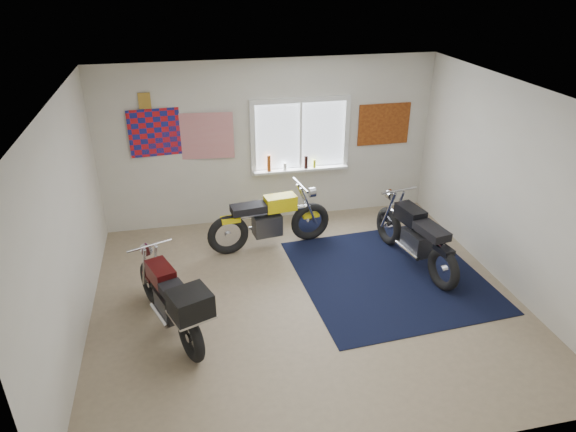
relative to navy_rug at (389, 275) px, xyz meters
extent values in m
plane|color=#9E896B|center=(-1.30, -0.30, -0.01)|extent=(5.50, 5.50, 0.00)
plane|color=white|center=(-1.30, -0.30, 2.69)|extent=(5.50, 5.50, 0.00)
plane|color=silver|center=(-1.30, 2.20, 1.34)|extent=(5.50, 0.00, 5.50)
plane|color=silver|center=(-1.30, -2.80, 1.34)|extent=(5.50, 0.00, 5.50)
plane|color=silver|center=(-4.05, -0.30, 1.34)|extent=(0.00, 5.00, 5.00)
plane|color=silver|center=(1.45, -0.30, 1.34)|extent=(0.00, 5.00, 5.00)
cube|color=black|center=(0.00, 0.00, 0.00)|extent=(2.65, 2.74, 0.01)
cube|color=white|center=(-0.80, 2.18, 1.44)|extent=(1.50, 0.02, 1.10)
cube|color=white|center=(-0.80, 2.17, 2.03)|extent=(1.66, 0.06, 0.08)
cube|color=white|center=(-0.80, 2.17, 0.85)|extent=(1.66, 0.06, 0.08)
cube|color=white|center=(-1.59, 2.17, 1.44)|extent=(0.08, 0.06, 1.10)
cube|color=white|center=(-0.01, 2.17, 1.44)|extent=(0.08, 0.06, 1.10)
cube|color=white|center=(-0.80, 2.17, 1.44)|extent=(0.04, 0.06, 1.10)
cube|color=white|center=(-0.80, 2.11, 0.87)|extent=(1.60, 0.16, 0.04)
cylinder|color=#934115|center=(-1.34, 2.10, 1.03)|extent=(0.07, 0.07, 0.28)
cylinder|color=white|center=(-1.07, 2.10, 0.95)|extent=(0.06, 0.06, 0.12)
cylinder|color=black|center=(-0.71, 2.10, 1.00)|extent=(0.06, 0.06, 0.22)
cylinder|color=#C5CE18|center=(-0.57, 2.10, 0.96)|extent=(0.05, 0.05, 0.14)
plane|color=red|center=(-3.00, 2.18, 1.64)|extent=(1.00, 0.07, 1.00)
plane|color=red|center=(-2.35, 2.16, 1.54)|extent=(0.90, 0.09, 0.90)
cube|color=#AD8431|center=(-3.20, 2.18, 2.14)|extent=(0.18, 0.02, 0.24)
cube|color=#A54C14|center=(0.65, 2.18, 1.54)|extent=(0.90, 0.03, 0.70)
torus|color=black|center=(-0.84, 1.28, 0.31)|extent=(0.65, 0.20, 0.64)
torus|color=black|center=(-2.16, 1.11, 0.31)|extent=(0.65, 0.20, 0.64)
cylinder|color=silver|center=(-0.84, 1.28, 0.31)|extent=(0.12, 0.11, 0.10)
cylinder|color=silver|center=(-2.16, 1.11, 0.31)|extent=(0.12, 0.11, 0.10)
cylinder|color=silver|center=(-1.50, 1.20, 0.58)|extent=(1.20, 0.24, 0.09)
cube|color=#2F2F31|center=(-1.55, 1.19, 0.37)|extent=(0.46, 0.32, 0.32)
cylinder|color=silver|center=(-1.57, 1.34, 0.28)|extent=(0.53, 0.13, 0.07)
cube|color=yellow|center=(-1.33, 1.22, 0.72)|extent=(0.50, 0.31, 0.23)
cube|color=black|center=(-1.83, 1.16, 0.70)|extent=(0.55, 0.33, 0.11)
cube|color=yellow|center=(-2.11, 1.12, 0.56)|extent=(0.30, 0.19, 0.08)
cube|color=yellow|center=(-0.84, 1.28, 0.42)|extent=(0.28, 0.17, 0.05)
cylinder|color=silver|center=(-1.01, 1.26, 0.96)|extent=(0.11, 0.59, 0.03)
cylinder|color=silver|center=(-0.82, 1.28, 0.81)|extent=(0.11, 0.16, 0.15)
torus|color=black|center=(0.33, 0.90, 0.29)|extent=(0.23, 0.62, 0.61)
torus|color=black|center=(0.57, -0.43, 0.29)|extent=(0.23, 0.62, 0.61)
cylinder|color=silver|center=(0.33, 0.90, 0.29)|extent=(0.11, 0.12, 0.11)
cylinder|color=silver|center=(0.57, -0.43, 0.29)|extent=(0.11, 0.12, 0.11)
cylinder|color=silver|center=(0.45, 0.23, 0.59)|extent=(0.30, 1.21, 0.09)
cube|color=#2F2F31|center=(0.46, 0.19, 0.38)|extent=(0.34, 0.47, 0.33)
cylinder|color=silver|center=(0.31, 0.16, 0.28)|extent=(0.16, 0.53, 0.07)
cube|color=black|center=(0.42, 0.40, 0.73)|extent=(0.33, 0.52, 0.23)
cube|color=black|center=(0.51, -0.10, 0.71)|extent=(0.36, 0.57, 0.12)
cube|color=black|center=(0.57, -0.38, 0.57)|extent=(0.20, 0.31, 0.08)
cube|color=black|center=(0.33, 0.90, 0.41)|extent=(0.18, 0.29, 0.05)
cylinder|color=silver|center=(0.36, 0.73, 0.98)|extent=(0.59, 0.14, 0.03)
cylinder|color=silver|center=(0.33, 0.92, 0.82)|extent=(0.17, 0.12, 0.15)
torus|color=black|center=(-3.27, 0.08, 0.28)|extent=(0.32, 0.59, 0.59)
torus|color=black|center=(-2.82, -1.11, 0.28)|extent=(0.32, 0.59, 0.59)
cylinder|color=silver|center=(-3.27, 0.08, 0.28)|extent=(0.12, 0.13, 0.10)
cylinder|color=silver|center=(-2.82, -1.11, 0.28)|extent=(0.12, 0.13, 0.10)
cylinder|color=silver|center=(-3.05, -0.52, 0.56)|extent=(0.48, 1.10, 0.08)
cube|color=#2F2F31|center=(-3.03, -0.56, 0.36)|extent=(0.38, 0.47, 0.31)
cylinder|color=silver|center=(-3.17, -0.61, 0.27)|extent=(0.24, 0.49, 0.06)
cube|color=#390909|center=(-3.10, -0.36, 0.68)|extent=(0.38, 0.51, 0.22)
cube|color=black|center=(-2.93, -0.81, 0.66)|extent=(0.42, 0.56, 0.11)
cube|color=#390909|center=(-2.84, -1.07, 0.54)|extent=(0.23, 0.31, 0.07)
cube|color=#390909|center=(-3.27, 0.08, 0.39)|extent=(0.21, 0.28, 0.05)
cylinder|color=silver|center=(-3.21, -0.08, 0.92)|extent=(0.54, 0.23, 0.03)
cylinder|color=silver|center=(-3.28, 0.09, 0.77)|extent=(0.17, 0.14, 0.15)
cube|color=black|center=(-2.79, -1.19, 0.79)|extent=(0.52, 0.50, 0.27)
camera|label=1|loc=(-2.72, -5.71, 4.02)|focal=32.00mm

